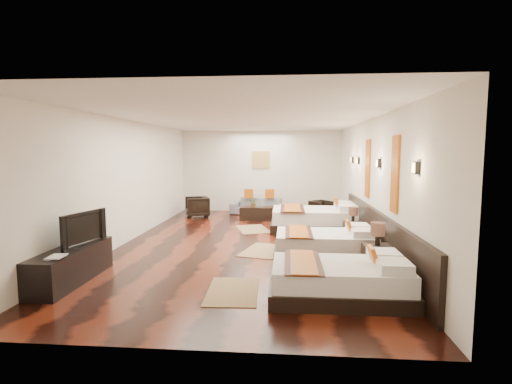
# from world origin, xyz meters

# --- Properties ---
(floor) EXTENTS (5.50, 9.50, 0.01)m
(floor) POSITION_xyz_m (0.00, 0.00, 0.00)
(floor) COLOR black
(floor) RESTS_ON ground
(ceiling) EXTENTS (5.50, 9.50, 0.01)m
(ceiling) POSITION_xyz_m (0.00, 0.00, 2.80)
(ceiling) COLOR white
(ceiling) RESTS_ON floor
(back_wall) EXTENTS (5.50, 0.01, 2.80)m
(back_wall) POSITION_xyz_m (0.00, 4.75, 1.40)
(back_wall) COLOR silver
(back_wall) RESTS_ON floor
(left_wall) EXTENTS (0.01, 9.50, 2.80)m
(left_wall) POSITION_xyz_m (-2.75, 0.00, 1.40)
(left_wall) COLOR silver
(left_wall) RESTS_ON floor
(right_wall) EXTENTS (0.01, 9.50, 2.80)m
(right_wall) POSITION_xyz_m (2.75, 0.00, 1.40)
(right_wall) COLOR silver
(right_wall) RESTS_ON floor
(headboard_panel) EXTENTS (0.08, 6.60, 0.90)m
(headboard_panel) POSITION_xyz_m (2.71, -0.80, 0.45)
(headboard_panel) COLOR black
(headboard_panel) RESTS_ON floor
(bed_near) EXTENTS (1.98, 1.24, 0.75)m
(bed_near) POSITION_xyz_m (1.69, -3.13, 0.26)
(bed_near) COLOR black
(bed_near) RESTS_ON floor
(bed_mid) EXTENTS (1.98, 1.24, 0.76)m
(bed_mid) POSITION_xyz_m (1.70, -1.02, 0.26)
(bed_mid) COLOR black
(bed_mid) RESTS_ON floor
(bed_far) EXTENTS (2.33, 1.46, 0.89)m
(bed_far) POSITION_xyz_m (1.70, 1.56, 0.30)
(bed_far) COLOR black
(bed_far) RESTS_ON floor
(nightstand_a) EXTENTS (0.45, 0.45, 0.89)m
(nightstand_a) POSITION_xyz_m (2.44, -2.03, 0.31)
(nightstand_a) COLOR black
(nightstand_a) RESTS_ON floor
(nightstand_b) EXTENTS (0.41, 0.41, 0.81)m
(nightstand_b) POSITION_xyz_m (2.44, 0.37, 0.28)
(nightstand_b) COLOR black
(nightstand_b) RESTS_ON floor
(jute_mat_near) EXTENTS (0.80, 1.23, 0.01)m
(jute_mat_near) POSITION_xyz_m (0.13, -3.04, 0.01)
(jute_mat_near) COLOR olive
(jute_mat_near) RESTS_ON floor
(jute_mat_mid) EXTENTS (1.04, 1.35, 0.01)m
(jute_mat_mid) POSITION_xyz_m (0.43, -0.65, 0.01)
(jute_mat_mid) COLOR olive
(jute_mat_mid) RESTS_ON floor
(jute_mat_far) EXTENTS (1.08, 1.37, 0.01)m
(jute_mat_far) POSITION_xyz_m (0.01, 1.57, 0.01)
(jute_mat_far) COLOR olive
(jute_mat_far) RESTS_ON floor
(tv_console) EXTENTS (0.50, 1.80, 0.55)m
(tv_console) POSITION_xyz_m (-2.50, -2.81, 0.28)
(tv_console) COLOR black
(tv_console) RESTS_ON floor
(tv) EXTENTS (0.34, 0.97, 0.56)m
(tv) POSITION_xyz_m (-2.45, -2.62, 0.83)
(tv) COLOR black
(tv) RESTS_ON tv_console
(book) EXTENTS (0.25, 0.32, 0.03)m
(book) POSITION_xyz_m (-2.50, -3.38, 0.56)
(book) COLOR black
(book) RESTS_ON tv_console
(figurine) EXTENTS (0.40, 0.40, 0.33)m
(figurine) POSITION_xyz_m (-2.50, -2.09, 0.72)
(figurine) COLOR brown
(figurine) RESTS_ON tv_console
(sofa) EXTENTS (1.95, 1.03, 0.54)m
(sofa) POSITION_xyz_m (-0.01, 4.09, 0.27)
(sofa) COLOR slate
(sofa) RESTS_ON floor
(armchair_left) EXTENTS (0.92, 0.91, 0.65)m
(armchair_left) POSITION_xyz_m (-1.94, 3.40, 0.33)
(armchair_left) COLOR black
(armchair_left) RESTS_ON floor
(armchair_right) EXTENTS (0.83, 0.83, 0.55)m
(armchair_right) POSITION_xyz_m (2.00, 3.58, 0.27)
(armchair_right) COLOR black
(armchair_right) RESTS_ON floor
(coffee_table) EXTENTS (1.00, 0.50, 0.40)m
(coffee_table) POSITION_xyz_m (-0.01, 3.04, 0.20)
(coffee_table) COLOR black
(coffee_table) RESTS_ON floor
(table_plant) EXTENTS (0.31, 0.29, 0.28)m
(table_plant) POSITION_xyz_m (-0.09, 2.97, 0.54)
(table_plant) COLOR #256220
(table_plant) RESTS_ON coffee_table
(orange_panel_a) EXTENTS (0.04, 0.40, 1.30)m
(orange_panel_a) POSITION_xyz_m (2.73, -1.90, 1.70)
(orange_panel_a) COLOR #D86014
(orange_panel_a) RESTS_ON right_wall
(orange_panel_b) EXTENTS (0.04, 0.40, 1.30)m
(orange_panel_b) POSITION_xyz_m (2.73, 0.30, 1.70)
(orange_panel_b) COLOR #D86014
(orange_panel_b) RESTS_ON right_wall
(sconce_near) EXTENTS (0.07, 0.12, 0.18)m
(sconce_near) POSITION_xyz_m (2.70, -3.00, 1.85)
(sconce_near) COLOR black
(sconce_near) RESTS_ON right_wall
(sconce_mid) EXTENTS (0.07, 0.12, 0.18)m
(sconce_mid) POSITION_xyz_m (2.70, -0.80, 1.85)
(sconce_mid) COLOR black
(sconce_mid) RESTS_ON right_wall
(sconce_far) EXTENTS (0.07, 0.12, 0.18)m
(sconce_far) POSITION_xyz_m (2.70, 1.40, 1.85)
(sconce_far) COLOR black
(sconce_far) RESTS_ON right_wall
(sconce_lounge) EXTENTS (0.07, 0.12, 0.18)m
(sconce_lounge) POSITION_xyz_m (2.70, 2.30, 1.85)
(sconce_lounge) COLOR black
(sconce_lounge) RESTS_ON right_wall
(gold_artwork) EXTENTS (0.60, 0.04, 0.60)m
(gold_artwork) POSITION_xyz_m (0.00, 4.73, 1.80)
(gold_artwork) COLOR #AD873F
(gold_artwork) RESTS_ON back_wall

